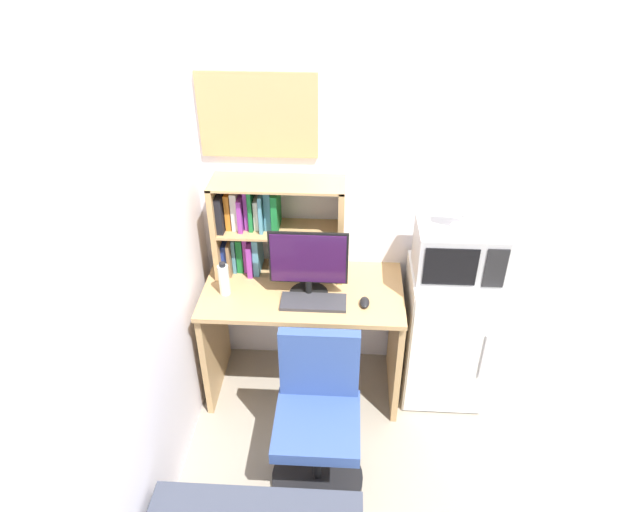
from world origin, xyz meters
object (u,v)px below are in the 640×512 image
desk_fan (465,205)px  wall_corkboard (258,116)px  monitor (308,264)px  computer_mouse (365,302)px  keyboard (314,302)px  hutch_bookshelf (261,224)px  desk_chair (318,424)px  water_bottle (224,279)px  microwave (458,251)px  mini_fridge (445,333)px

desk_fan → wall_corkboard: wall_corkboard is taller
monitor → computer_mouse: (0.32, -0.08, -0.20)m
monitor → wall_corkboard: bearing=129.7°
keyboard → desk_fan: (0.78, 0.17, 0.54)m
hutch_bookshelf → desk_fan: size_ratio=2.97×
keyboard → desk_chair: 0.65m
monitor → keyboard: monitor is taller
hutch_bookshelf → wall_corkboard: size_ratio=1.16×
hutch_bookshelf → water_bottle: hutch_bookshelf is taller
hutch_bookshelf → microwave: size_ratio=1.60×
mini_fridge → water_bottle: bearing=-175.2°
mini_fridge → wall_corkboard: wall_corkboard is taller
hutch_bookshelf → monitor: (0.30, -0.24, -0.10)m
desk_chair → desk_fan: bearing=43.2°
water_bottle → desk_fan: (1.29, 0.11, 0.46)m
desk_chair → wall_corkboard: wall_corkboard is taller
microwave → wall_corkboard: size_ratio=0.73×
microwave → desk_fan: desk_fan is taller
water_bottle → mini_fridge: bearing=4.8°
monitor → keyboard: size_ratio=1.20×
keyboard → water_bottle: size_ratio=1.76×
water_bottle → desk_chair: size_ratio=0.23×
mini_fridge → microwave: 0.59m
microwave → desk_fan: 0.29m
mini_fridge → keyboard: bearing=-167.4°
wall_corkboard → desk_fan: bearing=-13.1°
water_bottle → desk_chair: water_bottle is taller
mini_fridge → monitor: bearing=-173.5°
monitor → computer_mouse: monitor is taller
hutch_bookshelf → monitor: size_ratio=1.71×
keyboard → mini_fridge: 0.88m
computer_mouse → wall_corkboard: 1.17m
water_bottle → desk_fan: bearing=4.7°
desk_chair → monitor: bearing=98.3°
water_bottle → wall_corkboard: 0.92m
keyboard → mini_fridge: bearing=12.6°
hutch_bookshelf → microwave: (1.12, -0.15, -0.05)m
hutch_bookshelf → mini_fridge: hutch_bookshelf is taller
computer_mouse → water_bottle: (-0.79, 0.06, 0.08)m
mini_fridge → desk_chair: size_ratio=1.00×
microwave → desk_chair: size_ratio=0.53×
microwave → desk_fan: bearing=-147.0°
desk_fan → desk_chair: size_ratio=0.28×
water_bottle → wall_corkboard: size_ratio=0.32×
computer_mouse → keyboard: bearing=-178.8°
monitor → desk_fan: desk_fan is taller
computer_mouse → mini_fridge: bearing=18.6°
hutch_bookshelf → desk_chair: size_ratio=0.84×
monitor → mini_fridge: 0.99m
microwave → wall_corkboard: wall_corkboard is taller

